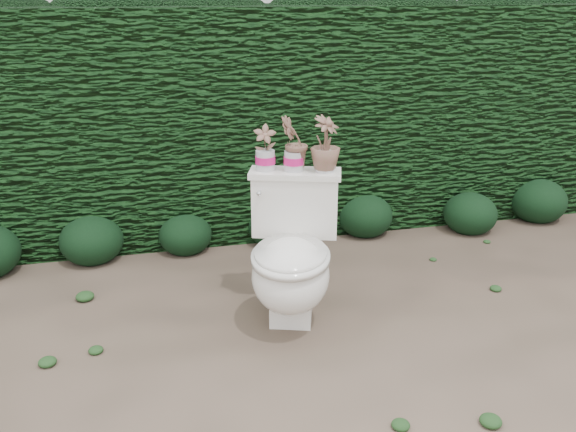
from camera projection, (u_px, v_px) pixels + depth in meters
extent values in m
plane|color=#715E4D|center=(271.00, 322.00, 3.32)|extent=(60.00, 60.00, 0.00)
cube|color=#153F15|center=(225.00, 119.00, 4.50)|extent=(8.00, 1.00, 1.60)
cube|color=white|center=(292.00, 300.00, 3.35)|extent=(0.30, 0.35, 0.20)
ellipsoid|color=white|center=(291.00, 275.00, 3.19)|extent=(0.55, 0.61, 0.39)
cube|color=white|center=(295.00, 205.00, 3.39)|extent=(0.50, 0.31, 0.34)
cube|color=white|center=(295.00, 173.00, 3.33)|extent=(0.53, 0.34, 0.03)
cylinder|color=silver|center=(260.00, 192.00, 3.28)|extent=(0.04, 0.06, 0.02)
sphere|color=silver|center=(259.00, 194.00, 3.25)|extent=(0.03, 0.03, 0.03)
imported|color=#397123|center=(265.00, 149.00, 3.29)|extent=(0.14, 0.11, 0.23)
imported|color=#397123|center=(294.00, 145.00, 3.27)|extent=(0.19, 0.18, 0.29)
imported|color=#397123|center=(325.00, 146.00, 3.26)|extent=(0.23, 0.23, 0.29)
ellipsoid|color=black|center=(91.00, 236.00, 4.04)|extent=(0.42, 0.42, 0.33)
ellipsoid|color=black|center=(185.00, 231.00, 4.19)|extent=(0.36, 0.36, 0.29)
ellipsoid|color=black|center=(274.00, 222.00, 4.32)|extent=(0.38, 0.38, 0.30)
ellipsoid|color=black|center=(365.00, 212.00, 4.49)|extent=(0.41, 0.41, 0.33)
ellipsoid|color=black|center=(471.00, 210.00, 4.54)|extent=(0.40, 0.40, 0.32)
ellipsoid|color=black|center=(539.00, 197.00, 4.76)|extent=(0.44, 0.44, 0.35)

